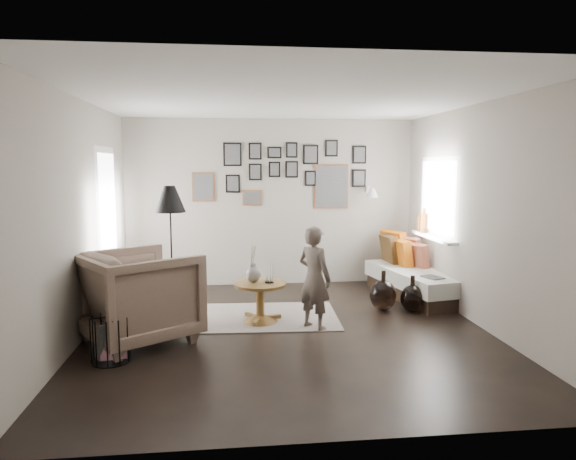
{
  "coord_description": "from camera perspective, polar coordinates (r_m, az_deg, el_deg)",
  "views": [
    {
      "loc": [
        -0.64,
        -5.64,
        1.87
      ],
      "look_at": [
        0.05,
        0.5,
        1.1
      ],
      "focal_mm": 32.0,
      "sensor_mm": 36.0,
      "label": 1
    }
  ],
  "objects": [
    {
      "name": "wall_right",
      "position": [
        6.37,
        20.63,
        1.51
      ],
      "size": [
        0.0,
        4.8,
        4.8
      ],
      "primitive_type": "plane",
      "rotation": [
        1.57,
        0.0,
        -1.57
      ],
      "color": "#9E968A",
      "rests_on": "ground"
    },
    {
      "name": "daybed",
      "position": [
        7.67,
        13.95,
        -5.09
      ],
      "size": [
        1.11,
        1.93,
        0.88
      ],
      "rotation": [
        0.0,
        0.0,
        0.19
      ],
      "color": "black",
      "rests_on": "ground"
    },
    {
      "name": "wall_front",
      "position": [
        3.35,
        4.71,
        -2.73
      ],
      "size": [
        4.5,
        0.0,
        4.5
      ],
      "primitive_type": "plane",
      "rotation": [
        -1.57,
        0.0,
        0.0
      ],
      "color": "#9E968A",
      "rests_on": "ground"
    },
    {
      "name": "gallery_wall",
      "position": [
        8.08,
        0.18,
        6.21
      ],
      "size": [
        2.74,
        0.03,
        1.08
      ],
      "color": "brown",
      "rests_on": "wall_back"
    },
    {
      "name": "floor_lamp",
      "position": [
        6.48,
        -12.97,
        2.83
      ],
      "size": [
        0.38,
        0.38,
        1.63
      ],
      "rotation": [
        0.0,
        0.0,
        0.0
      ],
      "color": "black",
      "rests_on": "ground"
    },
    {
      "name": "door_left",
      "position": [
        7.07,
        -19.4,
        0.04
      ],
      "size": [
        0.0,
        2.14,
        2.14
      ],
      "color": "white",
      "rests_on": "wall_left"
    },
    {
      "name": "child",
      "position": [
        5.91,
        2.95,
        -5.32
      ],
      "size": [
        0.51,
        0.52,
        1.2
      ],
      "primitive_type": "imported",
      "rotation": [
        0.0,
        0.0,
        2.31
      ],
      "color": "#655850",
      "rests_on": "ground"
    },
    {
      "name": "candles",
      "position": [
        6.15,
        -2.1,
        -4.84
      ],
      "size": [
        0.11,
        0.11,
        0.23
      ],
      "color": "black",
      "rests_on": "pedestal_table"
    },
    {
      "name": "armchair_cushion",
      "position": [
        5.78,
        -15.8,
        -7.1
      ],
      "size": [
        0.63,
        0.63,
        0.2
      ],
      "primitive_type": "cube",
      "rotation": [
        -0.21,
        0.0,
        0.57
      ],
      "color": "silver",
      "rests_on": "armchair"
    },
    {
      "name": "wall_left",
      "position": [
        5.89,
        -22.23,
        1.02
      ],
      "size": [
        0.0,
        4.8,
        4.8
      ],
      "primitive_type": "plane",
      "rotation": [
        1.57,
        0.0,
        1.57
      ],
      "color": "#9E968A",
      "rests_on": "ground"
    },
    {
      "name": "ground",
      "position": [
        5.98,
        0.06,
        -11.13
      ],
      "size": [
        4.8,
        4.8,
        0.0
      ],
      "primitive_type": "plane",
      "color": "black",
      "rests_on": "ground"
    },
    {
      "name": "rug",
      "position": [
        6.5,
        -2.58,
        -9.58
      ],
      "size": [
        1.85,
        1.34,
        0.01
      ],
      "primitive_type": "cube",
      "rotation": [
        0.0,
        0.0,
        -0.05
      ],
      "color": "beige",
      "rests_on": "ground"
    },
    {
      "name": "wall_sconce",
      "position": [
        8.09,
        9.33,
        4.13
      ],
      "size": [
        0.18,
        0.36,
        0.16
      ],
      "color": "white",
      "rests_on": "wall_back"
    },
    {
      "name": "ceiling",
      "position": [
        5.72,
        0.07,
        14.43
      ],
      "size": [
        4.8,
        4.8,
        0.0
      ],
      "primitive_type": "plane",
      "rotation": [
        3.14,
        0.0,
        0.0
      ],
      "color": "white",
      "rests_on": "wall_back"
    },
    {
      "name": "vase",
      "position": [
        6.15,
        -3.88,
        -4.61
      ],
      "size": [
        0.18,
        0.18,
        0.44
      ],
      "color": "black",
      "rests_on": "pedestal_table"
    },
    {
      "name": "window_right",
      "position": [
        7.59,
        15.42,
        -0.25
      ],
      "size": [
        0.15,
        1.32,
        1.3
      ],
      "color": "white",
      "rests_on": "wall_right"
    },
    {
      "name": "armchair",
      "position": [
        5.73,
        -16.19,
        -7.07
      ],
      "size": [
        1.49,
        1.49,
        0.99
      ],
      "primitive_type": "imported",
      "rotation": [
        0.0,
        0.0,
        2.17
      ],
      "color": "#705B4C",
      "rests_on": "ground"
    },
    {
      "name": "wall_back",
      "position": [
        8.09,
        -1.86,
        3.06
      ],
      "size": [
        4.5,
        0.0,
        4.5
      ],
      "primitive_type": "plane",
      "rotation": [
        1.57,
        0.0,
        0.0
      ],
      "color": "#9E968A",
      "rests_on": "ground"
    },
    {
      "name": "pedestal_table",
      "position": [
        6.23,
        -3.1,
        -8.22
      ],
      "size": [
        0.62,
        0.62,
        0.49
      ],
      "rotation": [
        0.0,
        0.0,
        -0.07
      ],
      "color": "brown",
      "rests_on": "ground"
    },
    {
      "name": "magazine_on_daybed",
      "position": [
        7.06,
        15.77,
        -5.07
      ],
      "size": [
        0.28,
        0.32,
        0.01
      ],
      "primitive_type": "cube",
      "rotation": [
        0.0,
        0.0,
        0.37
      ],
      "color": "black",
      "rests_on": "daybed"
    },
    {
      "name": "magazine_basket",
      "position": [
        5.31,
        -19.12,
        -11.42
      ],
      "size": [
        0.46,
        0.46,
        0.44
      ],
      "rotation": [
        0.0,
        0.0,
        0.37
      ],
      "color": "black",
      "rests_on": "ground"
    },
    {
      "name": "demijohn_large",
      "position": [
        6.85,
        10.52,
        -7.11
      ],
      "size": [
        0.35,
        0.35,
        0.52
      ],
      "color": "black",
      "rests_on": "ground"
    },
    {
      "name": "demijohn_small",
      "position": [
        6.86,
        13.63,
        -7.38
      ],
      "size": [
        0.31,
        0.31,
        0.47
      ],
      "color": "black",
      "rests_on": "ground"
    }
  ]
}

